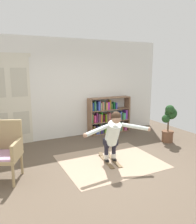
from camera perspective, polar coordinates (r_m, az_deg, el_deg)
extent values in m
plane|color=brown|center=(4.82, 4.29, -14.29)|extent=(7.20, 7.20, 0.00)
cube|color=silver|center=(6.74, -6.94, 5.86)|extent=(6.00, 0.10, 2.90)
cube|color=#BAB6A4|center=(6.43, -23.65, -3.09)|extent=(0.41, 0.01, 0.64)
cube|color=beige|center=(6.38, -19.15, 2.52)|extent=(0.55, 0.04, 2.35)
cube|color=#BAB6A4|center=(6.31, -19.43, 7.14)|extent=(0.41, 0.01, 0.76)
cube|color=#BAB6A4|center=(6.47, -18.79, -2.64)|extent=(0.41, 0.01, 0.64)
cube|color=beige|center=(6.30, -22.44, 13.39)|extent=(1.22, 0.04, 0.10)
cube|color=tan|center=(5.18, 3.06, -12.37)|extent=(2.14, 1.78, 0.01)
cube|color=#805E46|center=(6.88, -2.12, -1.35)|extent=(0.04, 0.30, 1.15)
cube|color=#805E46|center=(7.53, 7.42, -0.32)|extent=(0.04, 0.30, 1.15)
cube|color=#805E46|center=(7.32, 2.82, -5.13)|extent=(1.37, 0.30, 0.02)
cube|color=#805E46|center=(7.22, 2.85, -2.27)|extent=(1.37, 0.30, 0.02)
cube|color=#805E46|center=(7.14, 2.88, 0.66)|extent=(1.37, 0.30, 0.02)
cube|color=#805E46|center=(7.08, 2.91, 3.65)|extent=(1.37, 0.30, 0.02)
cube|color=brown|center=(6.99, -1.73, -4.92)|extent=(0.04, 0.21, 0.21)
cube|color=olive|center=(7.04, -1.24, -4.62)|extent=(0.05, 0.21, 0.26)
cube|color=#512648|center=(7.07, -0.91, -4.50)|extent=(0.04, 0.15, 0.27)
cube|color=#4E71D0|center=(7.08, -0.40, -4.80)|extent=(0.05, 0.18, 0.19)
cube|color=#7B8DCA|center=(7.09, 0.03, -4.56)|extent=(0.03, 0.20, 0.24)
cube|color=#3B4F25|center=(7.10, 0.35, -4.30)|extent=(0.06, 0.17, 0.30)
cube|color=#453193|center=(7.13, 0.61, -4.36)|extent=(0.04, 0.21, 0.27)
cube|color=#445576|center=(7.18, 1.02, -4.52)|extent=(0.05, 0.19, 0.20)
cube|color=#82B541|center=(7.21, 1.59, -4.43)|extent=(0.05, 0.24, 0.21)
cube|color=#6FAD88|center=(7.22, 2.16, -4.11)|extent=(0.05, 0.24, 0.29)
cube|color=#75C798|center=(7.25, 2.50, -4.07)|extent=(0.04, 0.22, 0.28)
cube|color=#BDCA81|center=(7.30, 2.81, -4.14)|extent=(0.04, 0.23, 0.24)
cube|color=brown|center=(7.32, 3.13, -4.28)|extent=(0.03, 0.18, 0.19)
cube|color=#356D78|center=(7.34, 3.45, -3.80)|extent=(0.05, 0.18, 0.30)
cube|color=#4ACCC2|center=(7.38, 3.89, -3.94)|extent=(0.04, 0.23, 0.25)
cube|color=#7076C4|center=(7.38, 4.26, -3.92)|extent=(0.04, 0.16, 0.25)
cube|color=#695E11|center=(7.40, 4.77, -3.91)|extent=(0.04, 0.16, 0.24)
cube|color=#C94982|center=(7.46, 4.88, -3.81)|extent=(0.04, 0.14, 0.24)
cube|color=slate|center=(7.47, 5.27, -3.58)|extent=(0.04, 0.15, 0.29)
cube|color=#4E906E|center=(7.50, 5.58, -3.64)|extent=(0.04, 0.21, 0.27)
cube|color=tan|center=(7.51, 5.94, -3.95)|extent=(0.04, 0.14, 0.18)
cube|color=brown|center=(7.55, 6.18, -3.52)|extent=(0.04, 0.16, 0.27)
cube|color=#D1529F|center=(7.57, 6.81, -3.64)|extent=(0.05, 0.21, 0.24)
cube|color=#1C914A|center=(6.90, -1.75, -1.69)|extent=(0.05, 0.16, 0.27)
cube|color=tan|center=(6.94, -1.50, -1.64)|extent=(0.05, 0.14, 0.26)
cube|color=#D83F7A|center=(6.94, -0.94, -1.80)|extent=(0.05, 0.16, 0.22)
cube|color=#712861|center=(6.98, -0.46, -1.43)|extent=(0.04, 0.16, 0.29)
cube|color=#5C374B|center=(7.00, 0.05, -1.49)|extent=(0.06, 0.23, 0.27)
cube|color=#D1672F|center=(7.02, 0.54, -1.56)|extent=(0.05, 0.22, 0.24)
cube|color=green|center=(7.07, 0.78, -1.24)|extent=(0.05, 0.16, 0.30)
cube|color=#550F2A|center=(7.10, 1.22, -1.54)|extent=(0.05, 0.18, 0.21)
cube|color=#637C14|center=(7.11, 1.81, -1.43)|extent=(0.06, 0.20, 0.24)
cube|color=#B3699A|center=(7.14, 2.23, -1.42)|extent=(0.03, 0.17, 0.22)
cube|color=tan|center=(7.15, 2.55, -1.35)|extent=(0.03, 0.24, 0.24)
cube|color=#A64553|center=(7.20, 2.87, -1.13)|extent=(0.03, 0.17, 0.27)
cube|color=brown|center=(7.22, 3.31, -1.37)|extent=(0.03, 0.17, 0.20)
cube|color=#278A5F|center=(7.24, 3.60, -1.38)|extent=(0.05, 0.21, 0.20)
cube|color=#155515|center=(7.29, 3.99, -1.32)|extent=(0.05, 0.17, 0.19)
cube|color=#5A4883|center=(7.32, 4.31, -1.08)|extent=(0.03, 0.22, 0.24)
cube|color=#148621|center=(7.33, 4.71, -1.11)|extent=(0.04, 0.16, 0.23)
cube|color=#54A2AA|center=(7.35, 5.18, -1.06)|extent=(0.05, 0.21, 0.23)
cube|color=#5468B8|center=(7.41, 5.62, -0.81)|extent=(0.06, 0.17, 0.27)
cube|color=#3C8842|center=(7.44, 6.09, -0.94)|extent=(0.04, 0.21, 0.23)
cube|color=#50C8A9|center=(7.48, 6.47, -0.98)|extent=(0.06, 0.20, 0.20)
cube|color=purple|center=(7.49, 6.94, -0.59)|extent=(0.05, 0.21, 0.30)
cube|color=#75A457|center=(6.81, -1.81, 1.22)|extent=(0.03, 0.16, 0.23)
cube|color=#163496|center=(6.84, -1.50, 1.34)|extent=(0.03, 0.18, 0.25)
cube|color=#346F44|center=(6.88, -1.00, 1.55)|extent=(0.06, 0.19, 0.28)
cube|color=navy|center=(6.92, -0.63, 1.23)|extent=(0.04, 0.15, 0.19)
cube|color=blue|center=(6.91, -0.03, 1.52)|extent=(0.04, 0.21, 0.27)
cube|color=#6960C2|center=(6.96, 0.16, 1.70)|extent=(0.03, 0.23, 0.29)
cube|color=#999F63|center=(6.97, 0.55, 1.46)|extent=(0.05, 0.22, 0.23)
cube|color=#B16C58|center=(6.99, 1.04, 1.60)|extent=(0.06, 0.21, 0.26)
cube|color=#1F835C|center=(7.03, 1.45, 1.69)|extent=(0.03, 0.15, 0.27)
cube|color=#BE784B|center=(7.05, 1.95, 1.58)|extent=(0.06, 0.22, 0.24)
cube|color=#B92FBC|center=(7.11, 2.38, 1.66)|extent=(0.06, 0.21, 0.24)
cube|color=#B48828|center=(7.13, 2.93, 1.93)|extent=(0.04, 0.14, 0.30)
cube|color=#406530|center=(7.17, 3.29, 1.52)|extent=(0.06, 0.16, 0.18)
cube|color=#115B2A|center=(7.17, 3.93, 1.68)|extent=(0.04, 0.16, 0.22)
cube|color=#4043A2|center=(7.21, 4.35, 1.65)|extent=(0.05, 0.23, 0.20)
cylinder|color=tan|center=(4.35, -20.77, -14.99)|extent=(0.07, 0.07, 0.42)
cylinder|color=tan|center=(4.79, -18.81, -12.31)|extent=(0.07, 0.07, 0.42)
cube|color=tan|center=(4.56, -23.11, -10.62)|extent=(0.79, 0.79, 0.06)
cube|color=#CE9AC6|center=(4.54, -23.16, -10.03)|extent=(0.71, 0.71, 0.04)
cube|color=tan|center=(4.69, -22.30, -5.43)|extent=(0.57, 0.30, 0.60)
cube|color=tan|center=(4.41, -19.97, -8.75)|extent=(0.28, 0.54, 0.28)
cylinder|color=brown|center=(6.68, 17.25, -5.94)|extent=(0.31, 0.31, 0.32)
cylinder|color=brown|center=(6.64, 17.32, -4.80)|extent=(0.33, 0.33, 0.04)
cylinder|color=#4C3823|center=(6.59, 17.42, -3.13)|extent=(0.04, 0.04, 0.36)
sphere|color=#1D421D|center=(6.60, 18.07, -0.32)|extent=(0.34, 0.34, 0.34)
sphere|color=#1D421D|center=(6.53, 16.91, -1.66)|extent=(0.23, 0.23, 0.23)
sphere|color=#1D421D|center=(6.43, 17.83, 0.63)|extent=(0.25, 0.25, 0.25)
cube|color=brown|center=(5.14, 2.11, -12.41)|extent=(0.20, 0.80, 0.01)
cube|color=brown|center=(5.45, 0.73, -10.64)|extent=(0.10, 0.13, 0.06)
cube|color=black|center=(5.12, 2.19, -12.25)|extent=(0.10, 0.13, 0.04)
cube|color=brown|center=(5.20, 4.01, -12.13)|extent=(0.20, 0.80, 0.01)
cube|color=brown|center=(5.51, 2.53, -10.41)|extent=(0.10, 0.13, 0.06)
cube|color=black|center=(5.18, 4.10, -11.97)|extent=(0.10, 0.13, 0.04)
cylinder|color=white|center=(5.10, 2.12, -11.26)|extent=(0.12, 0.12, 0.10)
cylinder|color=black|center=(5.02, 2.14, -9.15)|extent=(0.10, 0.10, 0.30)
cylinder|color=black|center=(4.97, 2.22, -7.92)|extent=(0.12, 0.12, 0.22)
cylinder|color=white|center=(5.16, 4.03, -10.99)|extent=(0.12, 0.12, 0.10)
cylinder|color=black|center=(5.09, 4.06, -8.91)|extent=(0.10, 0.10, 0.30)
cylinder|color=black|center=(5.03, 4.16, -7.69)|extent=(0.12, 0.12, 0.22)
cube|color=black|center=(4.99, 3.20, -7.59)|extent=(0.32, 0.22, 0.14)
cylinder|color=white|center=(4.82, 3.76, -5.42)|extent=(0.34, 0.52, 0.59)
sphere|color=tan|center=(4.56, 4.67, -1.69)|extent=(0.23, 0.23, 0.20)
sphere|color=#382619|center=(4.56, 4.63, -1.18)|extent=(0.24, 0.24, 0.21)
cylinder|color=white|center=(4.44, -0.22, -4.69)|extent=(0.59, 0.19, 0.18)
sphere|color=tan|center=(4.30, -3.28, -5.96)|extent=(0.10, 0.10, 0.09)
cylinder|color=white|center=(4.76, 9.44, -3.73)|extent=(0.56, 0.33, 0.18)
sphere|color=tan|center=(4.83, 12.78, -4.26)|extent=(0.10, 0.10, 0.09)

